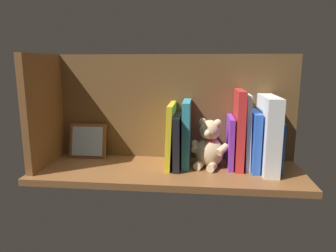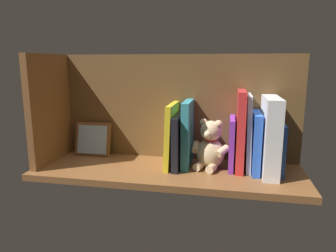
{
  "view_description": "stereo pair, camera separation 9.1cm",
  "coord_description": "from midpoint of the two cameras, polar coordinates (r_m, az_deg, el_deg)",
  "views": [
    {
      "loc": [
        -10.67,
        100.43,
        35.53
      ],
      "look_at": [
        0.0,
        0.0,
        14.81
      ],
      "focal_mm": 32.89,
      "sensor_mm": 36.0,
      "label": 1
    },
    {
      "loc": [
        -19.66,
        99.07,
        35.53
      ],
      "look_at": [
        0.0,
        0.0,
        14.81
      ],
      "focal_mm": 32.89,
      "sensor_mm": 36.0,
      "label": 2
    }
  ],
  "objects": [
    {
      "name": "book_3",
      "position": [
        1.07,
        15.66,
        -0.82
      ],
      "size": [
        2.77,
        15.4,
        26.75
      ],
      "primitive_type": "cube",
      "rotation": [
        0.0,
        -0.0,
        0.0
      ],
      "color": "red",
      "rests_on": "ground_plane"
    },
    {
      "name": "shelf_side_divider",
      "position": [
        1.17,
        -19.04,
        2.99
      ],
      "size": [
        2.4,
        24.98,
        38.7
      ],
      "primitive_type": "cube",
      "color": "brown",
      "rests_on": "ground_plane"
    },
    {
      "name": "book_2",
      "position": [
        1.08,
        17.0,
        -1.14
      ],
      "size": [
        2.11,
        14.19,
        25.46
      ],
      "primitive_type": "cube",
      "rotation": [
        0.0,
        0.02,
        0.0
      ],
      "color": "silver",
      "rests_on": "ground_plane"
    },
    {
      "name": "dictionary_thick_white",
      "position": [
        1.06,
        20.75,
        -1.72
      ],
      "size": [
        4.86,
        19.77,
        25.01
      ],
      "primitive_type": "cube",
      "color": "white",
      "rests_on": "ground_plane"
    },
    {
      "name": "book_0",
      "position": [
        1.09,
        22.32,
        -3.7
      ],
      "size": [
        1.34,
        16.13,
        16.61
      ],
      "primitive_type": "cube",
      "color": "blue",
      "rests_on": "ground_plane"
    },
    {
      "name": "shelf_back_panel",
      "position": [
        1.15,
        3.55,
        3.49
      ],
      "size": [
        90.85,
        1.5,
        38.7
      ],
      "primitive_type": "cube",
      "color": "brown",
      "rests_on": "ground_plane"
    },
    {
      "name": "book_4",
      "position": [
        1.08,
        14.07,
        -3.1
      ],
      "size": [
        1.68,
        14.43,
        17.51
      ],
      "primitive_type": "cube",
      "color": "purple",
      "rests_on": "ground_plane"
    },
    {
      "name": "book_5",
      "position": [
        1.07,
        6.07,
        -1.46
      ],
      "size": [
        2.57,
        15.49,
        22.86
      ],
      "primitive_type": "cube",
      "color": "teal",
      "rests_on": "ground_plane"
    },
    {
      "name": "book_7",
      "position": [
        1.07,
        3.08,
        -1.68
      ],
      "size": [
        2.7,
        17.33,
        22.0
      ],
      "primitive_type": "cube",
      "rotation": [
        0.0,
        -0.04,
        0.0
      ],
      "color": "yellow",
      "rests_on": "ground_plane"
    },
    {
      "name": "picture_frame_leaning",
      "position": [
        1.23,
        -11.71,
        -2.43
      ],
      "size": [
        14.02,
        4.46,
        13.02
      ],
      "color": "brown",
      "rests_on": "ground_plane"
    },
    {
      "name": "book_6",
      "position": [
        1.07,
        4.42,
        -2.73
      ],
      "size": [
        2.36,
        17.8,
        18.29
      ],
      "primitive_type": "cube",
      "rotation": [
        0.0,
        0.01,
        0.0
      ],
      "color": "black",
      "rests_on": "ground_plane"
    },
    {
      "name": "teddy_bear",
      "position": [
        1.07,
        10.25,
        -3.85
      ],
      "size": [
        13.03,
        12.88,
        16.97
      ],
      "rotation": [
        0.0,
        0.0,
        -0.33
      ],
      "color": "#D1B284",
      "rests_on": "ground_plane"
    },
    {
      "name": "ground_plane",
      "position": [
        1.07,
        2.45,
        -8.37
      ],
      "size": [
        90.85,
        30.98,
        2.2
      ],
      "primitive_type": "cube",
      "color": "brown"
    },
    {
      "name": "book_1",
      "position": [
        1.08,
        18.3,
        -2.81
      ],
      "size": [
        2.41,
        16.59,
        19.72
      ],
      "primitive_type": "cube",
      "color": "blue",
      "rests_on": "ground_plane"
    }
  ]
}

